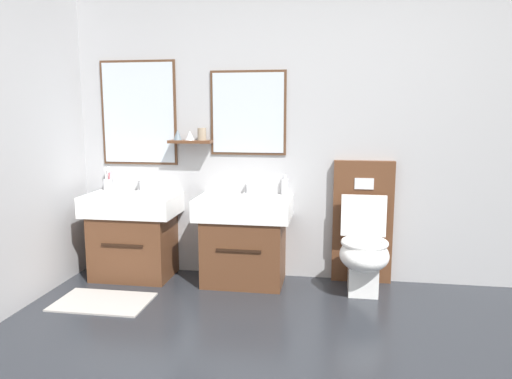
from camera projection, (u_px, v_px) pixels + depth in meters
wall_back at (322, 118)px, 3.93m from camera, size 4.41×0.27×2.67m
bath_mat at (103, 302)px, 3.54m from camera, size 0.68×0.44×0.01m
vanity_sink_left at (134, 233)px, 4.06m from camera, size 0.76×0.50×0.71m
tap_on_left_sink at (140, 183)px, 4.17m from camera, size 0.03×0.13×0.11m
vanity_sink_right at (244, 238)px, 3.91m from camera, size 0.76×0.50×0.71m
tap_on_right_sink at (248, 185)px, 4.02m from camera, size 0.03×0.13×0.11m
toilet at (363, 242)px, 3.77m from camera, size 0.48×0.62×1.00m
toothbrush_cup at (108, 184)px, 4.21m from camera, size 0.07×0.07×0.21m
soap_dispenser at (285, 186)px, 3.97m from camera, size 0.06×0.06×0.17m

